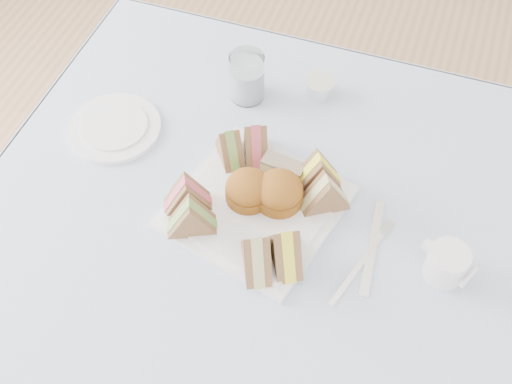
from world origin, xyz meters
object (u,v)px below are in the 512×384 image
(table, at_px, (256,329))
(water_glass, at_px, (247,77))
(serving_plate, at_px, (256,207))
(creamer_jug, at_px, (446,264))

(table, distance_m, water_glass, 0.54)
(water_glass, bearing_deg, serving_plate, -67.01)
(table, distance_m, creamer_jug, 0.51)
(creamer_jug, bearing_deg, table, -149.51)
(serving_plate, height_order, water_glass, water_glass)
(water_glass, bearing_deg, table, -67.69)
(table, relative_size, creamer_jug, 13.44)
(water_glass, relative_size, creamer_jug, 1.51)
(table, height_order, creamer_jug, creamer_jug)
(water_glass, xyz_separation_m, creamer_jug, (0.44, -0.27, -0.02))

